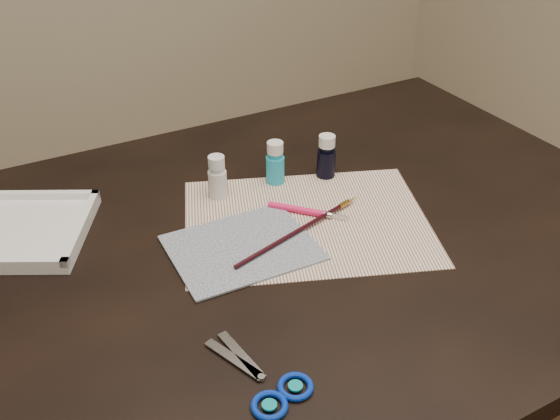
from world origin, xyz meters
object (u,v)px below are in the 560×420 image
paint_bottle_cyan (275,163)px  scissors (249,373)px  canvas (242,248)px  paper (307,222)px  palette_tray (23,229)px  paint_bottle_navy (326,156)px  paint_bottle_white (217,177)px

paint_bottle_cyan → scissors: (-0.25, -0.40, -0.04)m
canvas → scissors: size_ratio=1.29×
paint_bottle_cyan → scissors: paint_bottle_cyan is taller
paper → palette_tray: (-0.43, 0.19, 0.01)m
paper → scissors: scissors is taller
paint_bottle_navy → scissors: bearing=-132.6°
paint_bottle_white → paint_bottle_cyan: 0.11m
canvas → palette_tray: bearing=145.6°
scissors → canvas: bearing=-44.6°
paint_bottle_cyan → paint_bottle_white: bearing=178.0°
paper → paint_bottle_navy: paint_bottle_navy is taller
paint_bottle_white → palette_tray: paint_bottle_white is taller
canvas → palette_tray: size_ratio=1.08×
paint_bottle_white → paint_bottle_navy: (0.21, -0.03, 0.00)m
canvas → palette_tray: 0.36m
paint_bottle_cyan → paint_bottle_navy: 0.10m
paint_bottle_white → paint_bottle_cyan: (0.11, -0.00, 0.00)m
paint_bottle_navy → scissors: 0.51m
paint_bottle_white → palette_tray: (-0.33, 0.04, -0.03)m
paper → palette_tray: 0.46m
canvas → palette_tray: (-0.30, 0.20, 0.01)m
paint_bottle_cyan → palette_tray: 0.44m
paper → palette_tray: palette_tray is taller
paper → canvas: 0.13m
canvas → paint_bottle_navy: (0.24, 0.13, 0.04)m
scissors → paint_bottle_cyan: bearing=-53.1°
paint_bottle_cyan → palette_tray: (-0.44, 0.04, -0.03)m
canvas → paint_bottle_white: 0.17m
palette_tray → paint_bottle_white: bearing=-7.0°
canvas → paint_bottle_white: (0.03, 0.16, 0.04)m
scissors → paper: bearing=-63.3°
paper → canvas: size_ratio=1.83×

